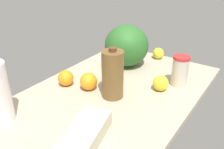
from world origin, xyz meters
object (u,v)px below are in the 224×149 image
egg_carton (83,138)px  tumbler_cup (180,71)px  chocolate_milk_jug (113,74)px  orange_by_jug (66,78)px  watermelon (127,46)px  lemon_loose (159,53)px  lemon_beside_bowl (161,83)px  orange_far_back (89,81)px

egg_carton → tumbler_cup: (63.49, -11.55, 4.92)cm
chocolate_milk_jug → orange_by_jug: bearing=99.8°
chocolate_milk_jug → tumbler_cup: size_ratio=1.54×
watermelon → chocolate_milk_jug: (-35.81, -14.24, -0.73)cm
lemon_loose → lemon_beside_bowl: lemon_beside_bowl is taller
lemon_beside_bowl → tumbler_cup: bearing=-27.9°
egg_carton → chocolate_milk_jug: size_ratio=1.21×
watermelon → lemon_loose: watermelon is taller
chocolate_milk_jug → watermelon: bearing=21.7°
orange_by_jug → orange_far_back: (3.37, -12.69, 0.36)cm
watermelon → orange_by_jug: (-40.42, 12.27, -8.40)cm
orange_by_jug → egg_carton: bearing=-128.7°
watermelon → lemon_loose: size_ratio=3.65×
watermelon → lemon_loose: bearing=-31.0°
orange_far_back → watermelon: bearing=0.6°
chocolate_milk_jug → lemon_loose: chocolate_milk_jug is taller
egg_carton → lemon_loose: (90.69, 12.69, 0.36)cm
watermelon → tumbler_cup: size_ratio=1.62×
orange_far_back → lemon_beside_bowl: orange_far_back is taller
watermelon → lemon_loose: (20.44, -12.29, -8.87)cm
lemon_loose → watermelon: bearing=149.0°
egg_carton → watermelon: watermelon is taller
egg_carton → tumbler_cup: tumbler_cup is taller
chocolate_milk_jug → orange_far_back: 15.68cm
tumbler_cup → lemon_loose: bearing=41.7°
egg_carton → watermelon: size_ratio=1.16×
lemon_loose → lemon_beside_bowl: size_ratio=0.92×
orange_by_jug → chocolate_milk_jug: bearing=-80.2°
watermelon → orange_far_back: 37.91cm
orange_far_back → lemon_loose: orange_far_back is taller
chocolate_milk_jug → tumbler_cup: (29.06, -22.29, -3.57)cm
orange_far_back → lemon_loose: bearing=-11.7°
tumbler_cup → lemon_beside_bowl: (-10.59, 5.60, -4.24)cm
lemon_beside_bowl → egg_carton: bearing=173.6°
watermelon → orange_far_back: (-37.05, -0.42, -8.03)cm
chocolate_milk_jug → lemon_loose: (56.25, 1.95, -8.14)cm
lemon_beside_bowl → chocolate_milk_jug: bearing=137.9°
watermelon → orange_far_back: bearing=-179.4°
egg_carton → watermelon: 75.13cm
watermelon → egg_carton: bearing=-160.4°
lemon_loose → orange_by_jug: bearing=158.0°
chocolate_milk_jug → lemon_beside_bowl: (18.47, -16.69, -7.81)cm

